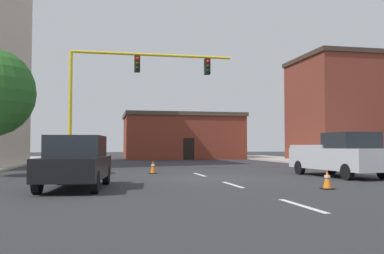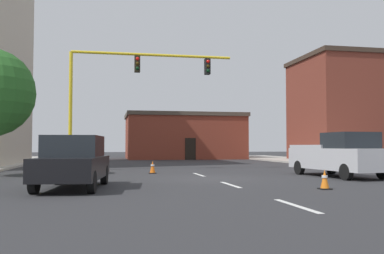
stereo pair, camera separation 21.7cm
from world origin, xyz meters
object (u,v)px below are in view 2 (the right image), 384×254
object	(u,v)px
pickup_truck_silver	(339,155)
traffic_cone_roadside_a	(325,180)
traffic_signal_gantry	(95,130)
sedan_black_near_left	(74,161)
traffic_cone_roadside_b	(153,167)

from	to	relation	value
pickup_truck_silver	traffic_cone_roadside_a	distance (m)	6.06
traffic_signal_gantry	sedan_black_near_left	distance (m)	10.37
sedan_black_near_left	traffic_cone_roadside_a	world-z (taller)	sedan_black_near_left
traffic_signal_gantry	traffic_cone_roadside_b	world-z (taller)	traffic_signal_gantry
pickup_truck_silver	traffic_cone_roadside_b	distance (m)	9.00
sedan_black_near_left	pickup_truck_silver	bearing A→B (deg)	15.43
sedan_black_near_left	traffic_cone_roadside_a	xyz separation A→B (m)	(7.99, -1.84, -0.57)
traffic_signal_gantry	traffic_cone_roadside_a	bearing A→B (deg)	-57.84
traffic_signal_gantry	pickup_truck_silver	size ratio (longest dim) A/B	1.84
pickup_truck_silver	sedan_black_near_left	xyz separation A→B (m)	(-11.38, -3.14, -0.09)
pickup_truck_silver	sedan_black_near_left	world-z (taller)	pickup_truck_silver
pickup_truck_silver	sedan_black_near_left	size ratio (longest dim) A/B	1.19
traffic_signal_gantry	traffic_cone_roadside_b	xyz separation A→B (m)	(2.96, -3.15, -1.99)
traffic_signal_gantry	traffic_cone_roadside_a	world-z (taller)	traffic_signal_gantry
sedan_black_near_left	traffic_cone_roadside_b	bearing A→B (deg)	64.87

